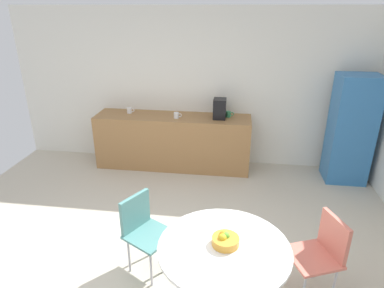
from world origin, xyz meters
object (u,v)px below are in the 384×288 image
object	(u,v)px
chair_teal	(142,225)
mug_white	(177,115)
mug_red	(229,114)
coffee_maker	(220,109)
round_table	(224,259)
chair_coral	(323,248)
fruit_bowl	(225,240)
mug_green	(130,110)
locker_cabinet	(351,130)

from	to	relation	value
chair_teal	mug_white	world-z (taller)	mug_white
mug_white	mug_red	world-z (taller)	same
chair_teal	mug_red	distance (m)	2.66
mug_white	mug_red	xyz separation A→B (m)	(0.83, 0.17, 0.00)
mug_red	coffee_maker	world-z (taller)	coffee_maker
round_table	chair_coral	bearing A→B (deg)	22.14
round_table	chair_teal	size ratio (longest dim) A/B	1.34
fruit_bowl	mug_green	bearing A→B (deg)	120.66
chair_teal	fruit_bowl	world-z (taller)	fruit_bowl
chair_coral	mug_white	world-z (taller)	mug_white
locker_cabinet	mug_green	bearing A→B (deg)	177.23
mug_green	mug_red	xyz separation A→B (m)	(1.67, 0.01, 0.00)
coffee_maker	round_table	bearing A→B (deg)	-85.68
round_table	mug_white	bearing A→B (deg)	107.84
mug_white	chair_coral	bearing A→B (deg)	-53.54
round_table	mug_green	distance (m)	3.47
fruit_bowl	mug_green	xyz separation A→B (m)	(-1.75, 2.95, 0.16)
chair_coral	chair_teal	xyz separation A→B (m)	(-1.75, 0.11, 0.00)
chair_teal	mug_green	world-z (taller)	mug_green
round_table	chair_teal	bearing A→B (deg)	150.40
locker_cabinet	mug_white	distance (m)	2.70
round_table	mug_white	size ratio (longest dim) A/B	8.63
mug_white	coffee_maker	xyz separation A→B (m)	(0.69, 0.09, 0.11)
chair_coral	coffee_maker	size ratio (longest dim) A/B	2.59
locker_cabinet	mug_white	bearing A→B (deg)	179.85
mug_green	chair_coral	bearing A→B (deg)	-44.63
locker_cabinet	mug_red	size ratio (longest dim) A/B	12.99
chair_teal	coffee_maker	size ratio (longest dim) A/B	2.59
round_table	locker_cabinet	bearing A→B (deg)	57.47
round_table	coffee_maker	size ratio (longest dim) A/B	3.48
chair_teal	mug_red	world-z (taller)	mug_red
fruit_bowl	locker_cabinet	bearing A→B (deg)	57.27
mug_white	coffee_maker	size ratio (longest dim) A/B	0.40
mug_white	mug_green	world-z (taller)	same
fruit_bowl	mug_red	bearing A→B (deg)	91.53
locker_cabinet	chair_coral	bearing A→B (deg)	-110.00
mug_green	mug_red	distance (m)	1.67
locker_cabinet	chair_teal	distance (m)	3.53
mug_red	chair_coral	bearing A→B (deg)	-69.59
chair_coral	fruit_bowl	size ratio (longest dim) A/B	3.61
round_table	coffee_maker	xyz separation A→B (m)	(-0.22, 2.91, 0.45)
chair_teal	fruit_bowl	distance (m)	1.00
locker_cabinet	coffee_maker	size ratio (longest dim) A/B	5.24
chair_coral	coffee_maker	world-z (taller)	coffee_maker
locker_cabinet	round_table	distance (m)	3.34
chair_teal	mug_green	xyz separation A→B (m)	(-0.90, 2.50, 0.43)
chair_coral	mug_red	world-z (taller)	mug_red
fruit_bowl	mug_red	xyz separation A→B (m)	(-0.08, 2.96, 0.16)
chair_coral	mug_green	world-z (taller)	mug_green
mug_white	locker_cabinet	bearing A→B (deg)	-0.15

